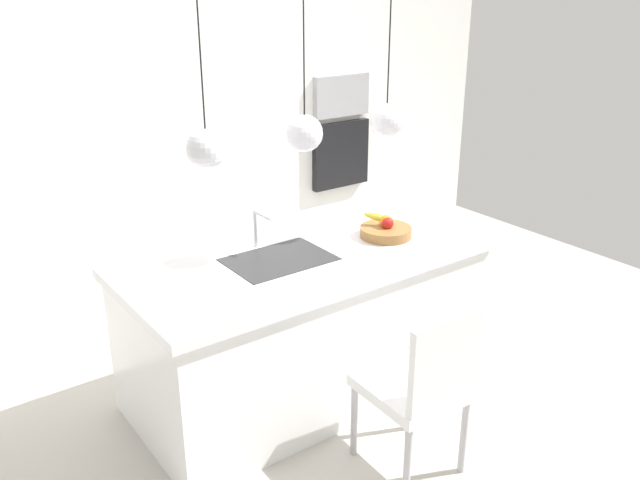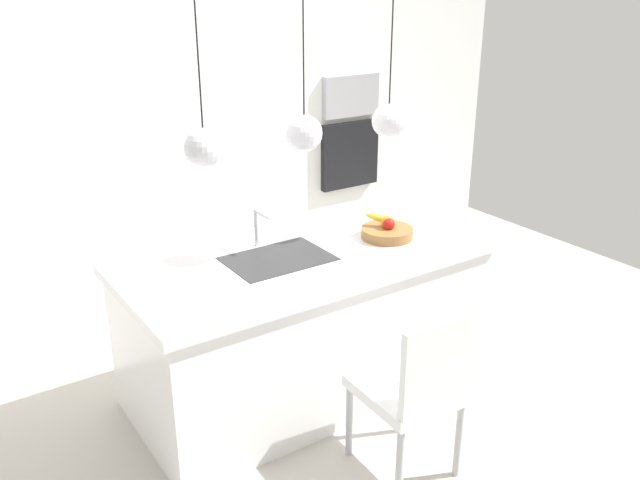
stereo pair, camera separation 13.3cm
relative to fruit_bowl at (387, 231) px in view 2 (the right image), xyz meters
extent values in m
plane|color=#BCB7AD|center=(-0.52, 0.08, -0.93)|extent=(6.60, 6.60, 0.00)
cube|color=white|center=(-0.52, 1.73, 0.37)|extent=(6.00, 0.10, 2.60)
cube|color=white|center=(-0.52, 0.08, -0.51)|extent=(2.01, 0.93, 0.83)
cube|color=white|center=(-0.52, 0.08, -0.07)|extent=(2.07, 0.99, 0.06)
cube|color=#2D2D30|center=(-0.70, 0.08, -0.05)|extent=(0.56, 0.40, 0.02)
cylinder|color=silver|center=(-0.70, 0.32, 0.07)|extent=(0.02, 0.02, 0.22)
cylinder|color=silver|center=(-0.70, 0.24, 0.17)|extent=(0.02, 0.16, 0.02)
cylinder|color=#9E6B38|center=(0.00, 0.00, -0.01)|extent=(0.31, 0.31, 0.06)
sphere|color=red|center=(0.00, -0.01, 0.04)|extent=(0.07, 0.07, 0.07)
sphere|color=orange|center=(0.01, 0.01, 0.05)|extent=(0.08, 0.08, 0.08)
ellipsoid|color=yellow|center=(-0.02, 0.05, 0.07)|extent=(0.15, 0.17, 0.07)
cube|color=#9E9EA3|center=(0.95, 1.66, 0.47)|extent=(0.54, 0.08, 0.34)
cube|color=black|center=(0.95, 1.66, -0.03)|extent=(0.56, 0.08, 0.56)
cube|color=white|center=(-0.50, -0.77, -0.48)|extent=(0.44, 0.48, 0.06)
cube|color=white|center=(-0.51, -0.99, -0.23)|extent=(0.41, 0.05, 0.44)
cylinder|color=#B2B2B7|center=(-0.31, -0.57, -0.72)|extent=(0.04, 0.04, 0.42)
cylinder|color=#B2B2B7|center=(-0.67, -0.56, -0.72)|extent=(0.04, 0.04, 0.42)
cylinder|color=#B2B2B7|center=(-0.32, -0.98, -0.72)|extent=(0.04, 0.04, 0.42)
cylinder|color=#B2B2B7|center=(-0.69, -0.97, -0.72)|extent=(0.04, 0.04, 0.42)
sphere|color=silver|center=(-1.09, 0.08, 0.63)|extent=(0.19, 0.19, 0.19)
cylinder|color=black|center=(-1.09, 0.08, 1.03)|extent=(0.01, 0.01, 0.60)
sphere|color=silver|center=(-0.52, 0.08, 0.63)|extent=(0.19, 0.19, 0.19)
cylinder|color=black|center=(-0.52, 0.08, 1.03)|extent=(0.01, 0.01, 0.60)
sphere|color=silver|center=(0.05, 0.08, 0.63)|extent=(0.19, 0.19, 0.19)
cylinder|color=black|center=(0.05, 0.08, 1.03)|extent=(0.01, 0.01, 0.60)
camera|label=1|loc=(-2.49, -2.75, 1.40)|focal=37.60mm
camera|label=2|loc=(-2.39, -2.83, 1.40)|focal=37.60mm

